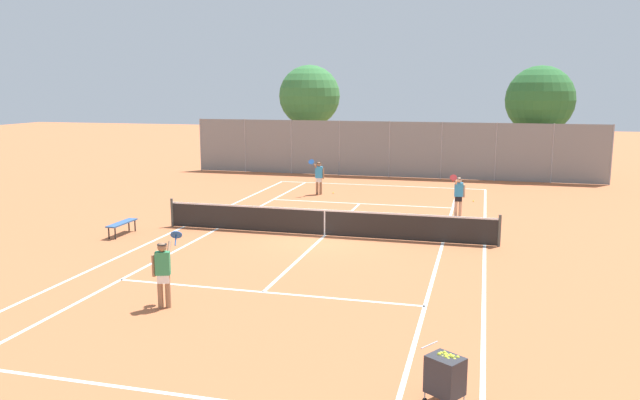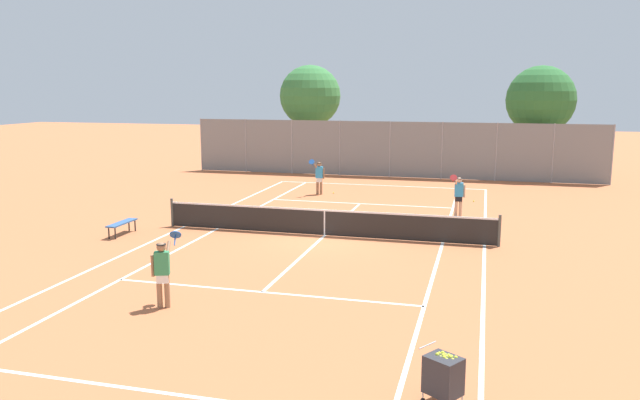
{
  "view_description": "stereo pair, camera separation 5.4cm",
  "coord_description": "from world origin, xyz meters",
  "views": [
    {
      "loc": [
        5.33,
        -20.86,
        5.19
      ],
      "look_at": [
        -0.57,
        1.5,
        1.0
      ],
      "focal_mm": 35.0,
      "sensor_mm": 36.0,
      "label": 1
    },
    {
      "loc": [
        5.38,
        -20.84,
        5.19
      ],
      "look_at": [
        -0.57,
        1.5,
        1.0
      ],
      "focal_mm": 35.0,
      "sensor_mm": 36.0,
      "label": 2
    }
  ],
  "objects": [
    {
      "name": "ground_plane",
      "position": [
        0.0,
        0.0,
        0.0
      ],
      "size": [
        120.0,
        120.0,
        0.0
      ],
      "primitive_type": "plane",
      "color": "#BC663D"
    },
    {
      "name": "court_line_markings",
      "position": [
        0.0,
        0.0,
        0.0
      ],
      "size": [
        11.1,
        23.9,
        0.01
      ],
      "color": "white",
      "rests_on": "ground"
    },
    {
      "name": "tennis_net",
      "position": [
        0.0,
        0.0,
        0.51
      ],
      "size": [
        12.0,
        0.1,
        1.07
      ],
      "color": "#474C47",
      "rests_on": "ground"
    },
    {
      "name": "ball_cart",
      "position": [
        4.88,
        -11.09,
        0.53
      ],
      "size": [
        0.77,
        0.73,
        0.96
      ],
      "color": "#2D2D33",
      "rests_on": "ground"
    },
    {
      "name": "player_near_side",
      "position": [
        -1.89,
        -8.05,
        0.93
      ],
      "size": [
        0.49,
        0.87,
        1.77
      ],
      "color": "#936B4C",
      "rests_on": "ground"
    },
    {
      "name": "player_far_left",
      "position": [
        -2.42,
        8.31,
        0.93
      ],
      "size": [
        0.64,
        0.75,
        1.77
      ],
      "color": "#936B4C",
      "rests_on": "ground"
    },
    {
      "name": "player_far_right",
      "position": [
        4.42,
        4.68,
        0.93
      ],
      "size": [
        0.61,
        0.77,
        1.77
      ],
      "color": "#D8A884",
      "rests_on": "ground"
    },
    {
      "name": "loose_tennis_ball_0",
      "position": [
        -1.8,
        8.75,
        0.03
      ],
      "size": [
        0.07,
        0.07,
        0.07
      ],
      "primitive_type": "sphere",
      "color": "#D1DB33",
      "rests_on": "ground"
    },
    {
      "name": "loose_tennis_ball_1",
      "position": [
        4.97,
        8.21,
        0.03
      ],
      "size": [
        0.07,
        0.07,
        0.07
      ],
      "primitive_type": "sphere",
      "color": "#D1DB33",
      "rests_on": "ground"
    },
    {
      "name": "courtside_bench",
      "position": [
        -7.0,
        -1.73,
        0.41
      ],
      "size": [
        0.36,
        1.5,
        0.47
      ],
      "color": "#33598C",
      "rests_on": "ground"
    },
    {
      "name": "back_fence",
      "position": [
        -0.0,
        15.18,
        1.63
      ],
      "size": [
        23.99,
        0.08,
        3.26
      ],
      "color": "gray",
      "rests_on": "ground"
    },
    {
      "name": "tree_behind_left",
      "position": [
        -5.64,
        17.97,
        4.53
      ],
      "size": [
        3.88,
        3.88,
        6.59
      ],
      "color": "brown",
      "rests_on": "ground"
    },
    {
      "name": "tree_behind_right",
      "position": [
        8.41,
        17.59,
        4.39
      ],
      "size": [
        3.93,
        3.93,
        6.43
      ],
      "color": "brown",
      "rests_on": "ground"
    }
  ]
}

